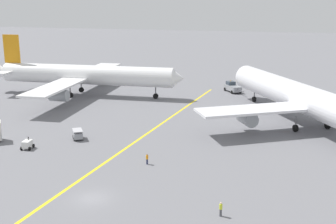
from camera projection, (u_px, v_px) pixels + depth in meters
ground_plane at (92, 198)px, 52.91m from camera, size 600.00×600.00×0.00m
taxiway_stripe at (100, 166)px, 63.16m from camera, size 11.55×119.54×0.01m
airliner_at_gate_left at (85, 75)px, 108.97m from camera, size 50.06×48.64×15.02m
airliner_being_pushed at (304, 99)px, 82.21m from camera, size 40.78×50.64×16.21m
pushback_tug at (232, 87)px, 114.05m from camera, size 6.15×8.05×2.95m
gse_baggage_cart_trailing at (78, 134)px, 75.20m from camera, size 2.83×3.14×1.71m
gse_gpu_cart_small at (27, 144)px, 70.34m from camera, size 1.89×2.31×1.90m
ground_crew_ramp_agent_by_cones at (221, 209)px, 48.32m from camera, size 0.36×0.36×1.72m
ground_crew_wing_walker_right at (147, 159)px, 63.70m from camera, size 0.40×0.43×1.62m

